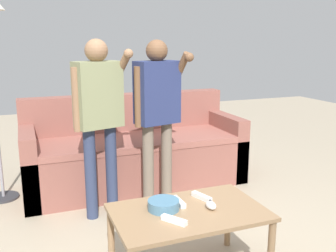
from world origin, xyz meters
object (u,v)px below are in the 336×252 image
(game_remote_wand_far, at_px, (174,220))
(snack_bowl, at_px, (164,205))
(couch, at_px, (134,153))
(game_remote_nunchuk, at_px, (211,205))
(player_left, at_px, (99,108))
(game_remote_wand_spare, at_px, (202,197))
(game_remote_wand_near, at_px, (179,202))
(player_center, at_px, (157,105))
(coffee_table, at_px, (189,219))

(game_remote_wand_far, bearing_deg, snack_bowl, 88.47)
(couch, distance_m, game_remote_nunchuk, 1.74)
(player_left, distance_m, game_remote_wand_far, 1.29)
(snack_bowl, distance_m, game_remote_nunchuk, 0.29)
(player_left, xyz_separation_m, game_remote_wand_spare, (0.47, -0.95, -0.46))
(game_remote_wand_spare, bearing_deg, game_remote_wand_far, -140.55)
(game_remote_nunchuk, xyz_separation_m, game_remote_wand_near, (-0.16, 0.14, -0.01))
(couch, distance_m, player_center, 0.88)
(coffee_table, bearing_deg, snack_bowl, 153.76)
(coffee_table, height_order, game_remote_wand_near, game_remote_wand_near)
(player_center, bearing_deg, couch, 92.66)
(snack_bowl, bearing_deg, coffee_table, -26.24)
(snack_bowl, distance_m, game_remote_wand_far, 0.18)
(coffee_table, bearing_deg, player_left, 106.53)
(player_center, bearing_deg, game_remote_wand_far, -105.30)
(couch, xyz_separation_m, game_remote_nunchuk, (-0.01, -1.73, 0.16))
(game_remote_wand_near, bearing_deg, game_remote_wand_far, -118.64)
(coffee_table, relative_size, player_left, 0.62)
(snack_bowl, xyz_separation_m, game_remote_wand_spare, (0.29, 0.06, -0.01))
(game_remote_nunchuk, relative_size, game_remote_wand_spare, 0.54)
(coffee_table, relative_size, game_remote_wand_spare, 5.66)
(couch, xyz_separation_m, game_remote_wand_near, (-0.17, -1.59, 0.15))
(couch, xyz_separation_m, game_remote_wand_far, (-0.29, -1.81, 0.15))
(player_center, bearing_deg, game_remote_wand_near, -101.89)
(snack_bowl, height_order, player_center, player_center)
(coffee_table, distance_m, game_remote_wand_far, 0.20)
(snack_bowl, bearing_deg, couch, 80.09)
(couch, bearing_deg, player_left, -126.67)
(player_center, relative_size, game_remote_wand_near, 9.62)
(game_remote_wand_near, bearing_deg, snack_bowl, -161.55)
(coffee_table, height_order, snack_bowl, snack_bowl)
(game_remote_wand_near, relative_size, game_remote_wand_far, 1.00)
(game_remote_wand_near, bearing_deg, player_center, 78.11)
(game_remote_nunchuk, relative_size, game_remote_wand_far, 0.58)
(couch, xyz_separation_m, game_remote_wand_spare, (0.00, -1.58, 0.15))
(player_left, distance_m, player_center, 0.50)
(couch, relative_size, coffee_table, 2.38)
(couch, height_order, game_remote_wand_far, couch)
(game_remote_nunchuk, relative_size, game_remote_wand_near, 0.58)
(player_left, xyz_separation_m, game_remote_wand_far, (0.18, -1.19, -0.46))
(couch, height_order, game_remote_wand_spare, couch)
(coffee_table, distance_m, snack_bowl, 0.18)
(coffee_table, xyz_separation_m, player_center, (0.18, 1.06, 0.53))
(snack_bowl, height_order, game_remote_wand_far, snack_bowl)
(snack_bowl, xyz_separation_m, player_center, (0.32, 0.99, 0.44))
(couch, distance_m, player_left, 0.99)
(coffee_table, relative_size, snack_bowl, 4.78)
(couch, xyz_separation_m, player_left, (-0.47, -0.63, 0.61))
(game_remote_wand_near, bearing_deg, coffee_table, -78.10)
(player_center, xyz_separation_m, game_remote_wand_near, (-0.20, -0.95, -0.45))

